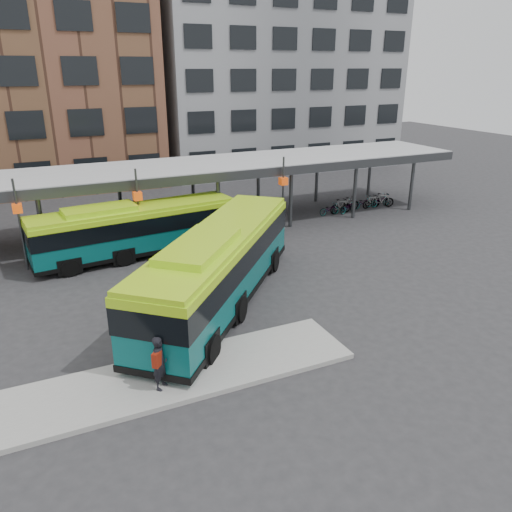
{
  "coord_description": "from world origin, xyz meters",
  "views": [
    {
      "loc": [
        -8.27,
        -17.18,
        9.94
      ],
      "look_at": [
        0.68,
        2.2,
        1.8
      ],
      "focal_mm": 35.0,
      "sensor_mm": 36.0,
      "label": 1
    }
  ],
  "objects": [
    {
      "name": "pedestrian",
      "position": [
        -5.34,
        -3.55,
        1.12
      ],
      "size": [
        0.78,
        0.79,
        1.85
      ],
      "rotation": [
        0.0,
        0.0,
        0.82
      ],
      "color": "black",
      "rests_on": "boarding_island"
    },
    {
      "name": "boarding_island",
      "position": [
        -5.5,
        -3.0,
        0.09
      ],
      "size": [
        14.0,
        3.0,
        0.18
      ],
      "primitive_type": "cube",
      "color": "gray",
      "rests_on": "ground"
    },
    {
      "name": "bike_rack",
      "position": [
        13.57,
        11.95,
        0.48
      ],
      "size": [
        6.47,
        1.5,
        1.08
      ],
      "color": "slate",
      "rests_on": "ground"
    },
    {
      "name": "building_grey",
      "position": [
        16.0,
        32.0,
        10.0
      ],
      "size": [
        24.0,
        14.0,
        20.0
      ],
      "primitive_type": "cube",
      "color": "slate",
      "rests_on": "ground"
    },
    {
      "name": "ground",
      "position": [
        0.0,
        0.0,
        0.0
      ],
      "size": [
        120.0,
        120.0,
        0.0
      ],
      "primitive_type": "plane",
      "color": "#28282B",
      "rests_on": "ground"
    },
    {
      "name": "bus_rear",
      "position": [
        -3.36,
        9.33,
        1.6
      ],
      "size": [
        11.33,
        3.56,
        3.07
      ],
      "rotation": [
        0.0,
        0.0,
        0.11
      ],
      "color": "#075050",
      "rests_on": "ground"
    },
    {
      "name": "canopy",
      "position": [
        -0.06,
        12.87,
        3.91
      ],
      "size": [
        40.0,
        6.53,
        4.8
      ],
      "color": "#999B9E",
      "rests_on": "ground"
    },
    {
      "name": "bus_front",
      "position": [
        -1.31,
        1.7,
        1.89
      ],
      "size": [
        10.76,
        11.79,
        3.64
      ],
      "rotation": [
        0.0,
        0.0,
        0.86
      ],
      "color": "#075050",
      "rests_on": "ground"
    }
  ]
}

